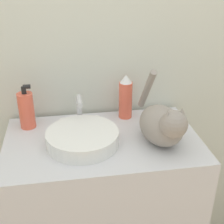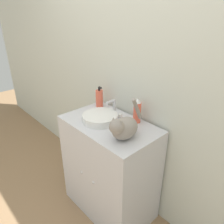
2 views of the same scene
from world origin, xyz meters
name	(u,v)px [view 2 (image 2 of 2)]	position (x,y,z in m)	size (l,w,h in m)	color
ground_plane	(90,219)	(0.00, 0.00, 0.00)	(8.00, 8.00, 0.00)	#997551
wall_back	(135,76)	(0.00, 0.53, 1.25)	(6.00, 0.05, 2.50)	silver
vanity_cabinet	(110,168)	(0.00, 0.24, 0.46)	(0.80, 0.50, 0.91)	silver
sink_basin	(100,118)	(-0.08, 0.22, 0.94)	(0.29, 0.29, 0.06)	white
faucet	(113,108)	(-0.08, 0.36, 0.98)	(0.18, 0.11, 0.15)	silver
cat	(124,127)	(0.23, 0.17, 1.00)	(0.19, 0.37, 0.27)	gray
soap_bottle	(99,98)	(-0.31, 0.40, 1.00)	(0.07, 0.07, 0.20)	#EF6047
spray_bottle	(137,111)	(0.13, 0.42, 1.01)	(0.06, 0.06, 0.21)	#EF6047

